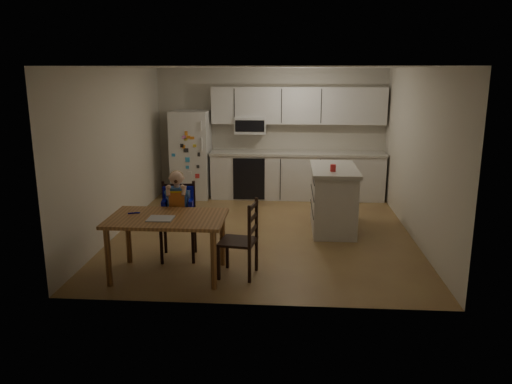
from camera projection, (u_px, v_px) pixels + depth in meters
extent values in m
cube|color=brown|center=(264.00, 232.00, 7.80)|extent=(4.50, 5.00, 0.01)
cube|color=beige|center=(271.00, 133.00, 9.92)|extent=(4.50, 0.02, 2.50)
cube|color=beige|center=(118.00, 151.00, 7.65)|extent=(0.02, 5.00, 2.50)
cube|color=beige|center=(416.00, 154.00, 7.35)|extent=(0.02, 5.00, 2.50)
cube|color=white|center=(264.00, 67.00, 7.20)|extent=(4.50, 5.00, 0.01)
cube|color=silver|center=(191.00, 154.00, 9.78)|extent=(0.72, 0.70, 1.70)
cube|color=silver|center=(297.00, 176.00, 9.79)|extent=(3.34, 0.60, 0.86)
cube|color=beige|center=(297.00, 153.00, 9.67)|extent=(3.37, 0.62, 0.05)
cube|color=black|center=(249.00, 179.00, 9.55)|extent=(0.60, 0.02, 0.80)
cube|color=silver|center=(298.00, 105.00, 9.59)|extent=(3.34, 0.34, 0.70)
cube|color=silver|center=(251.00, 125.00, 9.71)|extent=(0.60, 0.38, 0.33)
cube|color=silver|center=(333.00, 200.00, 7.84)|extent=(0.64, 1.28, 0.94)
cube|color=beige|center=(334.00, 169.00, 7.73)|extent=(0.70, 1.35, 0.05)
cylinder|color=red|center=(333.00, 168.00, 7.41)|extent=(0.08, 0.08, 0.11)
cube|color=brown|center=(167.00, 218.00, 5.99)|extent=(1.39, 0.90, 0.04)
cylinder|color=brown|center=(108.00, 257.00, 5.77)|extent=(0.07, 0.07, 0.71)
cylinder|color=brown|center=(128.00, 237.00, 6.48)|extent=(0.07, 0.07, 0.71)
cylinder|color=brown|center=(214.00, 260.00, 5.68)|extent=(0.07, 0.07, 0.71)
cylinder|color=brown|center=(222.00, 239.00, 6.40)|extent=(0.07, 0.07, 0.71)
cube|color=#A3A3A7|center=(161.00, 219.00, 5.89)|extent=(0.30, 0.26, 0.01)
cylinder|color=#0B10AB|center=(133.00, 213.00, 6.11)|extent=(0.12, 0.06, 0.02)
cube|color=black|center=(178.00, 225.00, 6.61)|extent=(0.50, 0.50, 0.03)
cube|color=black|center=(162.00, 247.00, 6.46)|extent=(0.04, 0.04, 0.45)
cube|color=black|center=(165.00, 237.00, 6.85)|extent=(0.04, 0.04, 0.45)
cube|color=black|center=(193.00, 247.00, 6.48)|extent=(0.04, 0.04, 0.45)
cube|color=black|center=(195.00, 237.00, 6.87)|extent=(0.04, 0.04, 0.45)
cube|color=black|center=(179.00, 200.00, 6.74)|extent=(0.45, 0.09, 0.53)
cube|color=#0B10AB|center=(178.00, 220.00, 6.59)|extent=(0.45, 0.41, 0.11)
cube|color=#0B10AB|center=(178.00, 200.00, 6.68)|extent=(0.41, 0.11, 0.36)
cube|color=#628AE4|center=(178.00, 216.00, 6.56)|extent=(0.35, 0.31, 0.02)
cube|color=#2848AF|center=(177.00, 197.00, 6.53)|extent=(0.25, 0.18, 0.28)
cube|color=#DE472D|center=(177.00, 199.00, 6.46)|extent=(0.20, 0.04, 0.21)
sphere|color=beige|center=(176.00, 178.00, 6.46)|extent=(0.20, 0.20, 0.18)
ellipsoid|color=olive|center=(176.00, 177.00, 6.45)|extent=(0.20, 0.19, 0.15)
cube|color=black|center=(238.00, 242.00, 6.05)|extent=(0.48, 0.48, 0.03)
cube|color=black|center=(227.00, 252.00, 6.33)|extent=(0.04, 0.04, 0.42)
cube|color=black|center=(256.00, 255.00, 6.24)|extent=(0.04, 0.04, 0.42)
cube|color=black|center=(219.00, 263.00, 5.97)|extent=(0.04, 0.04, 0.42)
cube|color=black|center=(249.00, 266.00, 5.88)|extent=(0.04, 0.04, 0.42)
cube|color=black|center=(253.00, 222.00, 5.95)|extent=(0.10, 0.42, 0.50)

